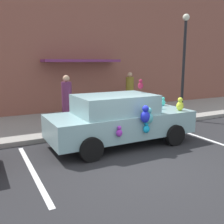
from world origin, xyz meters
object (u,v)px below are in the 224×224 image
(teddy_bear_on_sidewalk, at_px, (99,116))
(street_lamp_post, at_px, (184,56))
(pedestrian_near_shopfront, at_px, (67,103))
(plush_covered_car, at_px, (120,119))
(pedestrian_walking_past, at_px, (130,93))

(teddy_bear_on_sidewalk, relative_size, street_lamp_post, 0.16)
(pedestrian_near_shopfront, bearing_deg, plush_covered_car, -68.32)
(plush_covered_car, xyz_separation_m, pedestrian_walking_past, (2.83, 4.05, 0.21))
(plush_covered_car, xyz_separation_m, teddy_bear_on_sidewalk, (0.27, 2.12, -0.33))
(teddy_bear_on_sidewalk, xyz_separation_m, pedestrian_near_shopfront, (-1.18, 0.18, 0.57))
(teddy_bear_on_sidewalk, height_order, pedestrian_walking_past, pedestrian_walking_past)
(street_lamp_post, xyz_separation_m, pedestrian_walking_past, (-1.22, 2.33, -1.73))
(plush_covered_car, distance_m, pedestrian_near_shopfront, 2.49)
(street_lamp_post, height_order, pedestrian_near_shopfront, street_lamp_post)
(pedestrian_walking_past, bearing_deg, plush_covered_car, -124.99)
(plush_covered_car, relative_size, pedestrian_near_shopfront, 2.36)
(plush_covered_car, bearing_deg, street_lamp_post, 22.98)
(plush_covered_car, bearing_deg, pedestrian_near_shopfront, 111.68)
(teddy_bear_on_sidewalk, relative_size, pedestrian_near_shopfront, 0.36)
(pedestrian_walking_past, bearing_deg, pedestrian_near_shopfront, -155.01)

